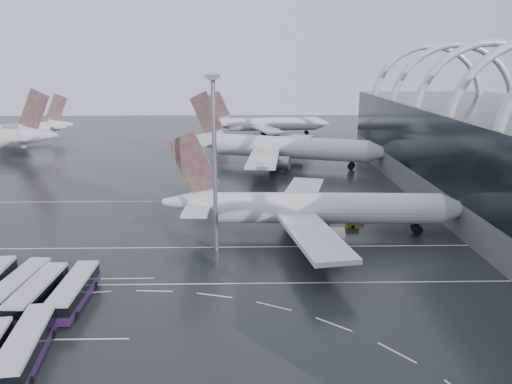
{
  "coord_description": "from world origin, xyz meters",
  "views": [
    {
      "loc": [
        3.34,
        -66.41,
        30.77
      ],
      "look_at": [
        5.18,
        21.51,
        7.0
      ],
      "focal_mm": 35.0,
      "sensor_mm": 36.0,
      "label": 1
    }
  ],
  "objects_px": {
    "airliner_gate_b": "(280,148)",
    "airliner_gate_c": "(266,125)",
    "gse_cart_belly_a": "(352,224)",
    "gse_cart_belly_e": "(314,202)",
    "floodlight_mast": "(214,143)",
    "airliner_main": "(312,209)",
    "bus_row_near_c": "(38,293)",
    "bus_row_near_b": "(19,287)",
    "gse_cart_belly_d": "(358,218)",
    "bus_row_near_d": "(74,291)",
    "bus_row_far_c": "(26,347)",
    "jet_remote_far": "(19,130)",
    "gse_cart_belly_c": "(294,223)",
    "gse_cart_belly_b": "(351,207)"
  },
  "relations": [
    {
      "from": "gse_cart_belly_a",
      "to": "gse_cart_belly_e",
      "type": "height_order",
      "value": "gse_cart_belly_a"
    },
    {
      "from": "bus_row_near_b",
      "to": "gse_cart_belly_d",
      "type": "height_order",
      "value": "bus_row_near_b"
    },
    {
      "from": "airliner_gate_b",
      "to": "bus_row_near_b",
      "type": "xyz_separation_m",
      "value": [
        -39.92,
        -83.09,
        -3.58
      ]
    },
    {
      "from": "airliner_gate_b",
      "to": "gse_cart_belly_d",
      "type": "bearing_deg",
      "value": -59.32
    },
    {
      "from": "gse_cart_belly_e",
      "to": "airliner_gate_c",
      "type": "bearing_deg",
      "value": 93.84
    },
    {
      "from": "airliner_main",
      "to": "floodlight_mast",
      "type": "bearing_deg",
      "value": -153.8
    },
    {
      "from": "bus_row_near_b",
      "to": "gse_cart_belly_c",
      "type": "distance_m",
      "value": 48.35
    },
    {
      "from": "bus_row_near_c",
      "to": "gse_cart_belly_a",
      "type": "distance_m",
      "value": 55.17
    },
    {
      "from": "airliner_main",
      "to": "bus_row_near_c",
      "type": "relative_size",
      "value": 4.21
    },
    {
      "from": "gse_cart_belly_e",
      "to": "bus_row_far_c",
      "type": "bearing_deg",
      "value": -123.5
    },
    {
      "from": "gse_cart_belly_e",
      "to": "gse_cart_belly_c",
      "type": "bearing_deg",
      "value": -112.09
    },
    {
      "from": "jet_remote_far",
      "to": "bus_row_far_c",
      "type": "relative_size",
      "value": 2.74
    },
    {
      "from": "bus_row_near_c",
      "to": "bus_row_far_c",
      "type": "distance_m",
      "value": 12.97
    },
    {
      "from": "floodlight_mast",
      "to": "bus_row_near_d",
      "type": "bearing_deg",
      "value": -133.34
    },
    {
      "from": "gse_cart_belly_e",
      "to": "gse_cart_belly_a",
      "type": "bearing_deg",
      "value": -70.9
    },
    {
      "from": "bus_row_far_c",
      "to": "gse_cart_belly_d",
      "type": "relative_size",
      "value": 5.73
    },
    {
      "from": "gse_cart_belly_a",
      "to": "gse_cart_belly_e",
      "type": "distance_m",
      "value": 15.65
    },
    {
      "from": "gse_cart_belly_b",
      "to": "floodlight_mast",
      "type": "bearing_deg",
      "value": -141.24
    },
    {
      "from": "bus_row_near_b",
      "to": "bus_row_near_d",
      "type": "relative_size",
      "value": 1.01
    },
    {
      "from": "airliner_main",
      "to": "jet_remote_far",
      "type": "relative_size",
      "value": 1.48
    },
    {
      "from": "airliner_gate_c",
      "to": "floodlight_mast",
      "type": "height_order",
      "value": "floodlight_mast"
    },
    {
      "from": "gse_cart_belly_c",
      "to": "bus_row_far_c",
      "type": "bearing_deg",
      "value": -126.68
    },
    {
      "from": "bus_row_far_c",
      "to": "floodlight_mast",
      "type": "relative_size",
      "value": 0.48
    },
    {
      "from": "floodlight_mast",
      "to": "jet_remote_far",
      "type": "bearing_deg",
      "value": 126.01
    },
    {
      "from": "airliner_gate_b",
      "to": "airliner_gate_c",
      "type": "relative_size",
      "value": 1.18
    },
    {
      "from": "gse_cart_belly_a",
      "to": "bus_row_near_d",
      "type": "bearing_deg",
      "value": -145.29
    },
    {
      "from": "gse_cart_belly_d",
      "to": "floodlight_mast",
      "type": "bearing_deg",
      "value": -151.32
    },
    {
      "from": "gse_cart_belly_c",
      "to": "gse_cart_belly_e",
      "type": "height_order",
      "value": "gse_cart_belly_c"
    },
    {
      "from": "airliner_main",
      "to": "airliner_gate_b",
      "type": "height_order",
      "value": "airliner_gate_b"
    },
    {
      "from": "gse_cart_belly_d",
      "to": "airliner_gate_c",
      "type": "bearing_deg",
      "value": 97.04
    },
    {
      "from": "gse_cart_belly_c",
      "to": "bus_row_near_c",
      "type": "bearing_deg",
      "value": -139.52
    },
    {
      "from": "floodlight_mast",
      "to": "gse_cart_belly_c",
      "type": "xyz_separation_m",
      "value": [
        14.05,
        11.73,
        -17.12
      ]
    },
    {
      "from": "floodlight_mast",
      "to": "gse_cart_belly_b",
      "type": "height_order",
      "value": "floodlight_mast"
    },
    {
      "from": "bus_row_near_b",
      "to": "gse_cart_belly_c",
      "type": "bearing_deg",
      "value": -49.42
    },
    {
      "from": "bus_row_near_c",
      "to": "gse_cart_belly_c",
      "type": "distance_m",
      "value": 47.0
    },
    {
      "from": "jet_remote_far",
      "to": "gse_cart_belly_c",
      "type": "distance_m",
      "value": 135.1
    },
    {
      "from": "bus_row_near_d",
      "to": "gse_cart_belly_b",
      "type": "bearing_deg",
      "value": -48.12
    },
    {
      "from": "gse_cart_belly_c",
      "to": "gse_cart_belly_b",
      "type": "bearing_deg",
      "value": 37.5
    },
    {
      "from": "airliner_main",
      "to": "gse_cart_belly_b",
      "type": "relative_size",
      "value": 23.5
    },
    {
      "from": "airliner_gate_c",
      "to": "bus_row_near_b",
      "type": "bearing_deg",
      "value": -110.07
    },
    {
      "from": "airliner_gate_b",
      "to": "gse_cart_belly_b",
      "type": "distance_m",
      "value": 46.48
    },
    {
      "from": "gse_cart_belly_c",
      "to": "gse_cart_belly_a",
      "type": "bearing_deg",
      "value": -4.54
    },
    {
      "from": "airliner_main",
      "to": "bus_row_near_d",
      "type": "xyz_separation_m",
      "value": [
        -33.89,
        -25.66,
        -2.93
      ]
    },
    {
      "from": "airliner_gate_b",
      "to": "bus_row_far_c",
      "type": "distance_m",
      "value": 102.86
    },
    {
      "from": "bus_row_near_b",
      "to": "gse_cart_belly_e",
      "type": "height_order",
      "value": "bus_row_near_b"
    },
    {
      "from": "airliner_gate_c",
      "to": "bus_row_near_b",
      "type": "distance_m",
      "value": 146.43
    },
    {
      "from": "bus_row_far_c",
      "to": "bus_row_near_b",
      "type": "bearing_deg",
      "value": 19.41
    },
    {
      "from": "bus_row_near_b",
      "to": "floodlight_mast",
      "type": "xyz_separation_m",
      "value": [
        24.91,
        16.88,
        16.05
      ]
    },
    {
      "from": "airliner_gate_b",
      "to": "gse_cart_belly_a",
      "type": "distance_m",
      "value": 56.39
    },
    {
      "from": "airliner_main",
      "to": "gse_cart_belly_a",
      "type": "height_order",
      "value": "airliner_main"
    }
  ]
}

